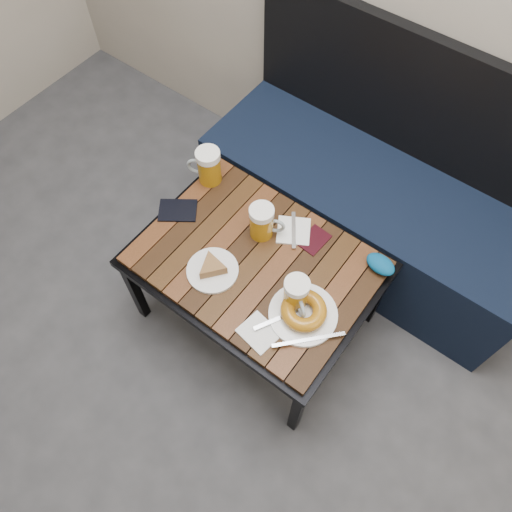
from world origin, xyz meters
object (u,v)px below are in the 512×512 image
Objects in this scene: beer_mug_left at (208,166)px; passport_navy at (178,210)px; beer_mug_centre at (262,222)px; knit_pouch at (381,264)px; beer_mug_right at (296,294)px; cafe_table at (256,266)px; passport_burgundy at (314,240)px; plate_bagel at (303,312)px; plate_pie at (212,268)px; bench at (369,205)px.

beer_mug_left is 1.06× the size of passport_navy.
beer_mug_centre is 0.33m from passport_navy.
beer_mug_right is at bearing -118.62° from knit_pouch.
passport_burgundy reaches higher than cafe_table.
plate_bagel is at bearing -57.67° from beer_mug_centre.
knit_pouch is (0.16, 0.29, -0.04)m from beer_mug_right.
plate_bagel is at bearing -16.85° from cafe_table.
beer_mug_centre is at bearing -176.53° from beer_mug_right.
beer_mug_centre is at bearing 141.99° from beer_mug_left.
beer_mug_right reaches higher than plate_bagel.
plate_bagel is (0.34, 0.05, 0.01)m from plate_pie.
cafe_table is at bearing 163.15° from plate_bagel.
knit_pouch is (0.72, 0.05, -0.05)m from beer_mug_left.
beer_mug_centre is 1.04× the size of beer_mug_right.
plate_pie reaches higher than passport_navy.
plate_bagel is 1.94× the size of passport_navy.
beer_mug_centre is at bearing -148.42° from passport_burgundy.
cafe_table is 0.24m from beer_mug_right.
bench is 0.71m from beer_mug_right.
beer_mug_centre is at bearing -162.49° from knit_pouch.
bench is at bearing 75.66° from cafe_table.
beer_mug_right is 0.33m from knit_pouch.
beer_mug_left is at bearing 139.04° from beer_mug_centre.
passport_navy is at bearing 172.92° from beer_mug_centre.
bench is 7.76× the size of plate_pie.
cafe_table is at bearing -104.34° from bench.
cafe_table is (-0.15, -0.60, 0.16)m from bench.
bench is 0.82m from passport_navy.
plate_pie reaches higher than cafe_table.
passport_burgundy is at bearing -169.98° from knit_pouch.
plate_bagel is (0.25, -0.08, 0.07)m from cafe_table.
beer_mug_right is (0.20, -0.05, 0.11)m from cafe_table.
beer_mug_left is at bearing -174.78° from passport_burgundy.
passport_navy is at bearing -153.25° from passport_burgundy.
beer_mug_left reaches higher than beer_mug_right.
beer_mug_left reaches higher than beer_mug_centre.
beer_mug_left is 0.55× the size of plate_bagel.
knit_pouch reaches higher than passport_burgundy.
bench reaches higher than passport_navy.
beer_mug_left is 1.38× the size of knit_pouch.
beer_mug_centre is at bearing -112.46° from bench.
plate_pie is 1.29× the size of passport_navy.
knit_pouch is at bearing 72.34° from passport_navy.
passport_navy is (-0.36, -0.01, 0.05)m from cafe_table.
knit_pouch reaches higher than cafe_table.
beer_mug_right reaches higher than passport_burgundy.
bench is at bearing 98.21° from plate_bagel.
bench is 0.79m from plate_pie.
cafe_table is 0.43m from knit_pouch.
beer_mug_right is at bearing 13.75° from plate_pie.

